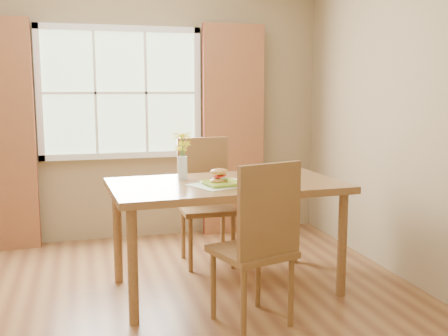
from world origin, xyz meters
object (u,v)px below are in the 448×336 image
water_glass (264,175)px  flower_vase (182,151)px  chair_near (260,239)px  dining_table (226,193)px  chair_far (205,194)px  croissant_sandwich (219,176)px

water_glass → flower_vase: size_ratio=0.30×
water_glass → flower_vase: (-0.58, 0.26, 0.17)m
chair_near → water_glass: 0.76m
dining_table → water_glass: bearing=-15.3°
chair_far → water_glass: 0.87m
dining_table → chair_far: 0.73m
chair_far → flower_vase: (-0.30, -0.51, 0.46)m
dining_table → croissant_sandwich: croissant_sandwich is taller
chair_near → chair_far: bearing=74.7°
croissant_sandwich → chair_near: bearing=-93.9°
croissant_sandwich → water_glass: size_ratio=1.48×
croissant_sandwich → dining_table: bearing=39.5°
dining_table → chair_near: (0.03, -0.71, -0.16)m
chair_far → flower_vase: flower_vase is taller
dining_table → chair_near: chair_near is taller
dining_table → croissant_sandwich: 0.22m
croissant_sandwich → water_glass: 0.37m
croissant_sandwich → chair_far: bearing=69.3°
chair_far → flower_vase: size_ratio=2.98×
dining_table → water_glass: size_ratio=15.99×
croissant_sandwich → water_glass: (0.37, 0.06, -0.02)m
chair_far → chair_near: bearing=-87.6°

